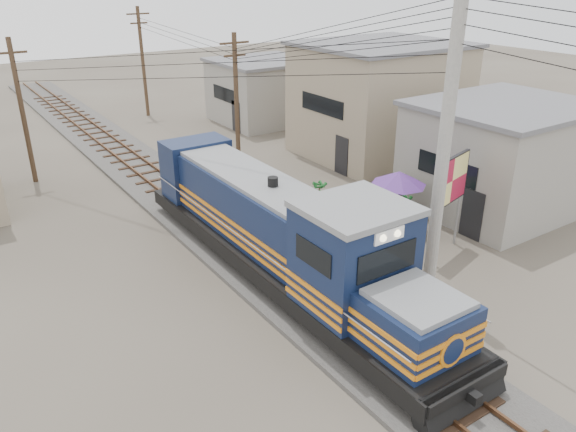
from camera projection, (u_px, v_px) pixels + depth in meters
ground at (335, 319)px, 17.23m from camera, size 120.00×120.00×0.00m
ballast at (195, 210)px, 24.78m from camera, size 3.60×70.00×0.16m
track at (194, 206)px, 24.71m from camera, size 1.15×70.00×0.12m
locomotive at (283, 235)px, 18.73m from camera, size 2.91×15.82×3.92m
utility_pole_main at (444, 148)px, 16.61m from camera, size 0.40×0.40×10.00m
wooden_pole_mid at (236, 100)px, 28.65m from camera, size 1.60×0.24×7.00m
wooden_pole_far at (143, 60)px, 39.31m from camera, size 1.60×0.24×7.50m
wooden_pole_left at (22, 109)px, 26.83m from camera, size 1.60×0.24×7.00m
power_lines at (195, 37)px, 20.53m from camera, size 9.65×19.00×3.30m
shophouse_front at (502, 156)px, 24.41m from camera, size 7.35×6.30×4.70m
shophouse_mid at (379, 99)px, 31.44m from camera, size 8.40×7.35×6.20m
shophouse_back at (263, 91)px, 38.66m from camera, size 6.30×6.30×4.20m
billboard at (451, 183)px, 20.11m from camera, size 2.40×0.77×3.80m
market_umbrella at (399, 178)px, 22.37m from camera, size 2.67×2.67×2.48m
vendor at (398, 193)px, 24.33m from camera, size 0.79×0.77×1.83m
plant_nursery at (384, 232)px, 21.81m from camera, size 3.13×2.03×1.08m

